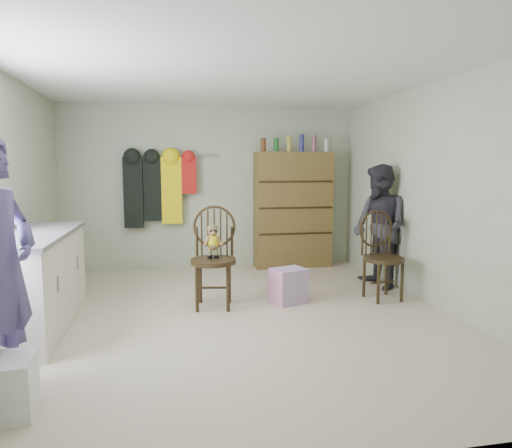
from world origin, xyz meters
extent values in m
plane|color=beige|center=(0.00, 0.00, 0.00)|extent=(5.00, 5.00, 0.00)
plane|color=#B2BB9C|center=(0.00, 2.50, 1.25)|extent=(4.50, 0.00, 4.50)
plane|color=#B2BB9C|center=(2.25, 0.00, 1.25)|extent=(0.00, 5.00, 5.00)
plane|color=white|center=(0.00, 0.00, 2.50)|extent=(5.00, 5.00, 0.00)
cube|color=silver|center=(-1.95, 0.00, 0.45)|extent=(0.60, 1.80, 0.90)
cube|color=slate|center=(-1.95, 0.00, 0.92)|extent=(0.64, 1.86, 0.04)
cylinder|color=#99999E|center=(-1.64, -0.45, 0.54)|extent=(0.02, 0.02, 0.14)
cylinder|color=#99999E|center=(-1.64, 0.45, 0.54)|extent=(0.02, 0.02, 0.14)
cube|color=white|center=(-1.73, -1.64, 0.18)|extent=(0.42, 0.40, 0.37)
cylinder|color=#312311|center=(-0.20, 0.37, 0.53)|extent=(0.58, 0.58, 0.05)
cylinder|color=#312311|center=(-0.39, 0.23, 0.25)|extent=(0.04, 0.04, 0.50)
cylinder|color=#312311|center=(-0.06, 0.17, 0.25)|extent=(0.04, 0.04, 0.50)
cylinder|color=#312311|center=(-0.33, 0.57, 0.25)|extent=(0.04, 0.04, 0.50)
cylinder|color=#312311|center=(0.00, 0.51, 0.25)|extent=(0.04, 0.04, 0.50)
torus|color=#312311|center=(-0.17, 0.56, 0.89)|extent=(0.49, 0.11, 0.49)
cylinder|color=#312311|center=(-0.37, 0.59, 0.72)|extent=(0.03, 0.03, 0.33)
cylinder|color=#312311|center=(0.03, 0.52, 0.72)|extent=(0.03, 0.03, 0.33)
cylinder|color=yellow|center=(-0.20, 0.39, 0.75)|extent=(0.12, 0.12, 0.11)
cylinder|color=#475128|center=(-0.20, 0.39, 0.64)|extent=(0.07, 0.07, 0.17)
sphere|color=#9E7042|center=(-0.20, 0.39, 0.86)|extent=(0.11, 0.11, 0.11)
cylinder|color=#475128|center=(-0.20, 0.39, 0.91)|extent=(0.09, 0.09, 0.04)
cube|color=black|center=(-0.20, 0.34, 0.86)|extent=(0.08, 0.01, 0.02)
cylinder|color=#312311|center=(1.80, 0.29, 0.49)|extent=(0.51, 0.51, 0.05)
cylinder|color=#312311|center=(1.66, 0.12, 0.23)|extent=(0.04, 0.04, 0.47)
cylinder|color=#312311|center=(1.97, 0.15, 0.23)|extent=(0.04, 0.04, 0.47)
cylinder|color=#312311|center=(1.63, 0.44, 0.23)|extent=(0.04, 0.04, 0.47)
cylinder|color=#312311|center=(1.94, 0.47, 0.23)|extent=(0.04, 0.04, 0.47)
torus|color=#312311|center=(1.78, 0.48, 0.82)|extent=(0.45, 0.07, 0.45)
cylinder|color=#312311|center=(1.60, 0.45, 0.67)|extent=(0.03, 0.03, 0.31)
cylinder|color=#312311|center=(1.97, 0.48, 0.67)|extent=(0.03, 0.03, 0.31)
cube|color=pink|center=(0.67, 0.38, 0.20)|extent=(0.46, 0.41, 0.40)
imported|color=#2D2B33|center=(2.00, 0.82, 0.80)|extent=(0.69, 0.85, 1.61)
cube|color=brown|center=(1.25, 2.30, 0.90)|extent=(1.20, 0.38, 1.80)
cube|color=#312311|center=(1.25, 2.11, 0.55)|extent=(1.16, 0.02, 0.03)
cube|color=#312311|center=(1.25, 2.11, 0.95)|extent=(1.16, 0.02, 0.03)
cube|color=#312311|center=(1.25, 2.11, 1.35)|extent=(1.16, 0.02, 0.03)
cylinder|color=#592D14|center=(0.75, 2.20, 1.90)|extent=(0.08, 0.08, 0.20)
cylinder|color=#19591E|center=(0.95, 2.20, 1.90)|extent=(0.08, 0.08, 0.21)
cylinder|color=#A59933|center=(1.15, 2.20, 1.92)|extent=(0.07, 0.07, 0.24)
cylinder|color=navy|center=(1.35, 2.20, 1.93)|extent=(0.07, 0.07, 0.27)
cylinder|color=#8C3F59|center=(1.55, 2.20, 1.92)|extent=(0.07, 0.07, 0.25)
cylinder|color=#B2B2B7|center=(1.75, 2.20, 1.90)|extent=(0.07, 0.07, 0.20)
cylinder|color=#99999E|center=(-0.40, 2.44, 1.75)|extent=(1.00, 0.02, 0.02)
cube|color=black|center=(-1.18, 2.38, 1.19)|extent=(0.28, 0.10, 1.05)
cube|color=black|center=(-0.90, 2.38, 1.25)|extent=(0.26, 0.10, 0.95)
cube|color=yellow|center=(-0.62, 2.38, 1.22)|extent=(0.30, 0.10, 1.00)
cube|color=red|center=(-0.36, 2.38, 1.44)|extent=(0.22, 0.10, 0.55)
camera|label=1|loc=(-0.68, -4.60, 1.54)|focal=32.00mm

